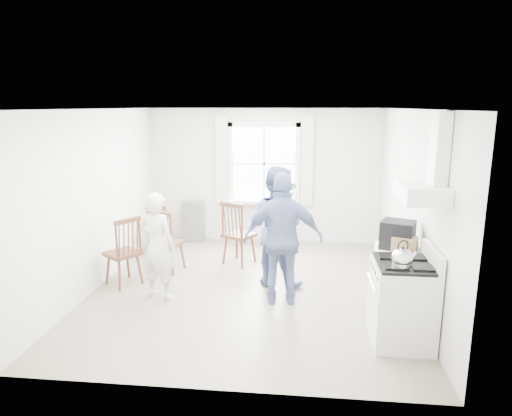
{
  "coord_description": "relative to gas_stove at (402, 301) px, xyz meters",
  "views": [
    {
      "loc": [
        0.77,
        -6.29,
        2.64
      ],
      "look_at": [
        0.08,
        0.2,
        1.18
      ],
      "focal_mm": 32.0,
      "sensor_mm": 36.0,
      "label": 1
    }
  ],
  "objects": [
    {
      "name": "room_shell",
      "position": [
        -1.91,
        1.35,
        0.82
      ],
      "size": [
        4.62,
        5.12,
        2.64
      ],
      "color": "gray",
      "rests_on": "ground"
    },
    {
      "name": "window_assembly",
      "position": [
        -1.91,
        3.8,
        0.98
      ],
      "size": [
        1.88,
        0.24,
        1.7
      ],
      "color": "white",
      "rests_on": "room_shell"
    },
    {
      "name": "range_hood",
      "position": [
        0.16,
        -0.0,
        1.42
      ],
      "size": [
        0.45,
        0.76,
        0.94
      ],
      "color": "white",
      "rests_on": "room_shell"
    },
    {
      "name": "shelf_unit",
      "position": [
        -3.31,
        3.68,
        -0.08
      ],
      "size": [
        0.4,
        0.3,
        0.8
      ],
      "primitive_type": "cube",
      "color": "gray",
      "rests_on": "ground"
    },
    {
      "name": "gas_stove",
      "position": [
        0.0,
        0.0,
        0.0
      ],
      "size": [
        0.68,
        0.76,
        1.12
      ],
      "color": "silver",
      "rests_on": "ground"
    },
    {
      "name": "kettle",
      "position": [
        -0.08,
        -0.18,
        0.57
      ],
      "size": [
        0.22,
        0.22,
        0.31
      ],
      "color": "silver",
      "rests_on": "gas_stove"
    },
    {
      "name": "low_cabinet",
      "position": [
        0.07,
        0.7,
        -0.03
      ],
      "size": [
        0.5,
        0.55,
        0.9
      ],
      "primitive_type": "cube",
      "color": "white",
      "rests_on": "ground"
    },
    {
      "name": "stereo_stack",
      "position": [
        0.04,
        0.69,
        0.59
      ],
      "size": [
        0.49,
        0.47,
        0.35
      ],
      "color": "black",
      "rests_on": "low_cabinet"
    },
    {
      "name": "cardboard_box",
      "position": [
        0.1,
        0.54,
        0.51
      ],
      "size": [
        0.34,
        0.29,
        0.19
      ],
      "primitive_type": "cube",
      "rotation": [
        0.0,
        0.0,
        -0.36
      ],
      "color": "olive",
      "rests_on": "low_cabinet"
    },
    {
      "name": "windsor_chair_a",
      "position": [
        -3.78,
        2.84,
        0.06
      ],
      "size": [
        0.47,
        0.46,
        0.89
      ],
      "color": "#4A2618",
      "rests_on": "ground"
    },
    {
      "name": "windsor_chair_b",
      "position": [
        -2.27,
        2.33,
        0.19
      ],
      "size": [
        0.62,
        0.62,
        1.1
      ],
      "color": "#4A2618",
      "rests_on": "ground"
    },
    {
      "name": "windsor_chair_c",
      "position": [
        -3.72,
        1.25,
        0.17
      ],
      "size": [
        0.62,
        0.62,
        1.06
      ],
      "color": "#4A2618",
      "rests_on": "ground"
    },
    {
      "name": "person_left",
      "position": [
        -3.12,
        0.89,
        0.27
      ],
      "size": [
        0.69,
        0.69,
        1.51
      ],
      "primitive_type": "imported",
      "rotation": [
        0.0,
        0.0,
        2.84
      ],
      "color": "silver",
      "rests_on": "ground"
    },
    {
      "name": "person_mid",
      "position": [
        -1.54,
        1.57,
        0.42
      ],
      "size": [
        1.12,
        1.12,
        1.8
      ],
      "primitive_type": "imported",
      "rotation": [
        0.0,
        0.0,
        2.8
      ],
      "color": "#4A5A8A",
      "rests_on": "ground"
    },
    {
      "name": "person_right",
      "position": [
        -1.4,
        0.92,
        0.42
      ],
      "size": [
        1.13,
        1.13,
        1.81
      ],
      "primitive_type": "imported",
      "rotation": [
        0.0,
        0.0,
        3.21
      ],
      "color": "navy",
      "rests_on": "ground"
    },
    {
      "name": "potted_plant",
      "position": [
        -1.38,
        3.71,
        0.54
      ],
      "size": [
        0.21,
        0.21,
        0.36
      ],
      "primitive_type": "imported",
      "rotation": [
        0.0,
        0.0,
        -0.05
      ],
      "color": "#337336",
      "rests_on": "window_assembly"
    },
    {
      "name": "windsor_chair_d",
      "position": [
        -3.34,
        1.86,
        0.15
      ],
      "size": [
        0.54,
        0.54,
        1.03
      ],
      "color": "#4A2618",
      "rests_on": "ground"
    }
  ]
}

